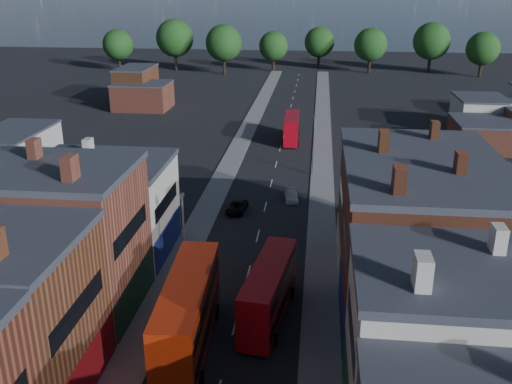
% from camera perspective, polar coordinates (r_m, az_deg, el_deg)
% --- Properties ---
extents(pavement_west, '(3.00, 200.00, 0.12)m').
position_cam_1_polar(pavement_west, '(68.50, -4.32, -0.57)').
color(pavement_west, gray).
rests_on(pavement_west, ground).
extents(pavement_east, '(3.00, 200.00, 0.12)m').
position_cam_1_polar(pavement_east, '(67.41, 6.61, -1.01)').
color(pavement_east, gray).
rests_on(pavement_east, ground).
extents(lamp_post_2, '(0.25, 0.70, 8.12)m').
position_cam_1_polar(lamp_post_2, '(48.43, -7.23, -4.01)').
color(lamp_post_2, slate).
rests_on(lamp_post_2, ground).
extents(lamp_post_3, '(0.25, 0.70, 8.12)m').
position_cam_1_polar(lamp_post_3, '(75.44, 5.79, 5.10)').
color(lamp_post_3, slate).
rests_on(lamp_post_3, ground).
extents(bus_0, '(3.62, 12.63, 5.40)m').
position_cam_1_polar(bus_0, '(40.78, -6.84, -11.91)').
color(bus_0, '#B5240A').
rests_on(bus_0, ground).
extents(bus_1, '(3.73, 10.66, 4.51)m').
position_cam_1_polar(bus_1, '(44.04, 1.28, -9.83)').
color(bus_1, red).
rests_on(bus_1, ground).
extents(bus_2, '(2.65, 9.82, 4.22)m').
position_cam_1_polar(bus_2, '(92.00, 3.58, 6.43)').
color(bus_2, '#AA0713').
rests_on(bus_2, ground).
extents(car_2, '(2.30, 4.34, 1.16)m').
position_cam_1_polar(car_2, '(64.23, -1.93, -1.50)').
color(car_2, black).
rests_on(car_2, ground).
extents(car_3, '(1.92, 3.84, 1.07)m').
position_cam_1_polar(car_3, '(67.75, 3.56, -0.37)').
color(car_3, white).
rests_on(car_3, ground).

